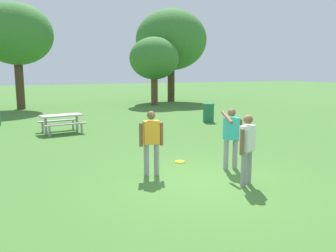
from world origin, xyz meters
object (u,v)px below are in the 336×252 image
object	(u,v)px
person_thrower	(151,139)
person_catcher	(231,134)
person_bystander	(247,145)
tree_broad_center	(16,35)
tree_far_right	(154,59)
picnic_table_near	(62,120)
frisbee	(180,162)
tree_slender_mid	(171,40)
trash_can_beside_table	(209,113)

from	to	relation	value
person_thrower	person_catcher	bearing A→B (deg)	-9.81
person_catcher	person_bystander	world-z (taller)	same
person_thrower	tree_broad_center	bearing A→B (deg)	98.04
person_catcher	person_bystander	xyz separation A→B (m)	(-0.42, -1.21, -0.02)
person_thrower	person_bystander	xyz separation A→B (m)	(1.70, -1.58, 0.00)
tree_far_right	person_catcher	bearing A→B (deg)	-105.75
tree_far_right	picnic_table_near	bearing A→B (deg)	-131.27
frisbee	tree_far_right	size ratio (longest dim) A/B	0.06
person_thrower	tree_slender_mid	world-z (taller)	tree_slender_mid
person_catcher	tree_broad_center	size ratio (longest dim) A/B	0.23
frisbee	tree_far_right	world-z (taller)	tree_far_right
tree_broad_center	tree_far_right	bearing A→B (deg)	-8.16
picnic_table_near	tree_broad_center	xyz separation A→B (m)	(-1.29, 10.51, 4.41)
person_bystander	tree_far_right	size ratio (longest dim) A/B	0.32
trash_can_beside_table	tree_far_right	size ratio (longest dim) A/B	0.19
person_bystander	tree_broad_center	distance (m)	20.13
tree_slender_mid	person_bystander	bearing A→B (deg)	-110.65
trash_can_beside_table	tree_broad_center	world-z (taller)	tree_broad_center
picnic_table_near	trash_can_beside_table	bearing A→B (deg)	0.46
frisbee	tree_slender_mid	xyz separation A→B (m)	(8.10, 17.80, 5.10)
tree_broad_center	tree_slender_mid	world-z (taller)	tree_slender_mid
tree_broad_center	tree_far_right	distance (m)	9.55
picnic_table_near	person_thrower	bearing A→B (deg)	-80.43
tree_broad_center	trash_can_beside_table	bearing A→B (deg)	-50.62
picnic_table_near	tree_far_right	world-z (taller)	tree_far_right
frisbee	tree_broad_center	bearing A→B (deg)	102.48
tree_far_right	tree_slender_mid	world-z (taller)	tree_slender_mid
person_thrower	person_catcher	size ratio (longest dim) A/B	1.00
tree_slender_mid	tree_broad_center	bearing A→B (deg)	-175.33
person_thrower	picnic_table_near	world-z (taller)	person_thrower
person_bystander	picnic_table_near	bearing A→B (deg)	108.42
person_catcher	tree_far_right	size ratio (longest dim) A/B	0.32
tree_broad_center	tree_slender_mid	bearing A→B (deg)	4.67
tree_slender_mid	tree_far_right	bearing A→B (deg)	-137.19
frisbee	picnic_table_near	world-z (taller)	picnic_table_near
person_thrower	frisbee	bearing A→B (deg)	34.73
frisbee	picnic_table_near	bearing A→B (deg)	111.06
tree_broad_center	tree_slender_mid	distance (m)	11.87
tree_far_right	tree_slender_mid	xyz separation A→B (m)	(2.49, 2.31, 1.62)
frisbee	picnic_table_near	size ratio (longest dim) A/B	0.15
frisbee	tree_slender_mid	bearing A→B (deg)	65.53
person_bystander	picnic_table_near	distance (m)	9.23
person_catcher	tree_broad_center	world-z (taller)	tree_broad_center
trash_can_beside_table	frisbee	bearing A→B (deg)	-127.23
trash_can_beside_table	tree_broad_center	bearing A→B (deg)	129.38
person_thrower	person_catcher	distance (m)	2.16
tree_broad_center	frisbee	bearing A→B (deg)	-77.52
person_bystander	frisbee	size ratio (longest dim) A/B	5.63
frisbee	tree_broad_center	distance (m)	17.94
person_bystander	tree_far_right	world-z (taller)	tree_far_right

